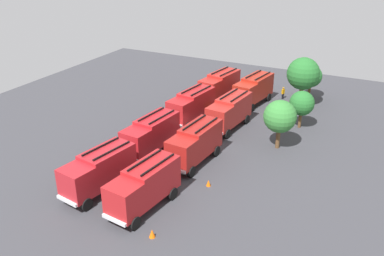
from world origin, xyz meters
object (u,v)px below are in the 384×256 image
(fire_truck_7, at_px, (144,185))
(tree_3, at_px, (280,117))
(firefighter_2, at_px, (128,136))
(traffic_cone_1, at_px, (208,183))
(firefighter_4, at_px, (160,171))
(traffic_cone_2, at_px, (232,99))
(fire_truck_4, at_px, (254,89))
(firefighter_3, at_px, (218,109))
(fire_truck_0, at_px, (220,85))
(tree_2, at_px, (302,103))
(fire_truck_2, at_px, (151,134))
(fire_truck_6, at_px, (195,143))
(firefighter_1, at_px, (205,84))
(tree_0, at_px, (311,76))
(traffic_cone_0, at_px, (152,233))
(firefighter_0, at_px, (283,93))
(fire_truck_3, at_px, (99,170))
(fire_truck_1, at_px, (191,105))
(tree_1, at_px, (303,74))
(fire_truck_5, at_px, (229,111))

(fire_truck_7, relative_size, tree_3, 1.39)
(firefighter_2, distance_m, traffic_cone_1, 11.84)
(firefighter_4, relative_size, traffic_cone_2, 3.01)
(fire_truck_4, distance_m, firefighter_3, 6.78)
(traffic_cone_1, bearing_deg, firefighter_4, -75.71)
(fire_truck_0, bearing_deg, tree_2, 79.37)
(fire_truck_2, distance_m, fire_truck_6, 4.98)
(fire_truck_6, xyz_separation_m, traffic_cone_1, (3.44, 3.07, -1.85))
(tree_3, bearing_deg, traffic_cone_1, -18.51)
(firefighter_1, distance_m, tree_3, 20.13)
(fire_truck_4, height_order, tree_0, tree_0)
(traffic_cone_1, bearing_deg, traffic_cone_0, -5.49)
(traffic_cone_2, bearing_deg, firefighter_0, 123.83)
(fire_truck_3, relative_size, firefighter_4, 4.16)
(traffic_cone_1, distance_m, traffic_cone_2, 21.97)
(fire_truck_1, height_order, tree_2, tree_2)
(tree_2, bearing_deg, firefighter_4, -26.09)
(tree_1, height_order, tree_3, tree_1)
(fire_truck_5, bearing_deg, tree_0, 162.88)
(fire_truck_4, bearing_deg, tree_2, 66.35)
(firefighter_4, bearing_deg, fire_truck_6, 62.83)
(fire_truck_5, height_order, firefighter_3, fire_truck_5)
(fire_truck_1, bearing_deg, fire_truck_7, 22.23)
(firefighter_1, distance_m, tree_0, 14.94)
(tree_0, bearing_deg, traffic_cone_2, -56.66)
(firefighter_1, xyz_separation_m, traffic_cone_2, (2.58, 5.18, -0.68))
(firefighter_3, distance_m, firefighter_4, 16.32)
(fire_truck_2, xyz_separation_m, tree_3, (-6.95, 11.48, 1.45))
(fire_truck_1, distance_m, traffic_cone_2, 9.04)
(tree_1, relative_size, traffic_cone_1, 10.83)
(fire_truck_5, relative_size, firefighter_1, 4.26)
(fire_truck_3, xyz_separation_m, firefighter_1, (-28.72, -3.14, -1.17))
(fire_truck_3, distance_m, firefighter_0, 31.28)
(fire_truck_7, height_order, firefighter_3, fire_truck_7)
(firefighter_4, bearing_deg, traffic_cone_1, 3.17)
(fire_truck_1, distance_m, tree_1, 15.59)
(tree_1, bearing_deg, tree_2, 12.97)
(fire_truck_0, relative_size, fire_truck_4, 1.00)
(fire_truck_5, relative_size, tree_0, 1.59)
(fire_truck_0, xyz_separation_m, fire_truck_1, (8.49, -0.07, 0.00))
(tree_0, xyz_separation_m, tree_2, (10.57, 1.23, -0.11))
(fire_truck_7, relative_size, traffic_cone_0, 10.77)
(firefighter_3, distance_m, tree_1, 12.33)
(fire_truck_6, height_order, firefighter_0, fire_truck_6)
(fire_truck_2, bearing_deg, fire_truck_6, 97.87)
(fire_truck_7, bearing_deg, tree_1, 175.26)
(fire_truck_4, distance_m, firefighter_1, 8.53)
(firefighter_3, bearing_deg, firefighter_0, -150.15)
(fire_truck_7, bearing_deg, fire_truck_3, -86.89)
(fire_truck_4, xyz_separation_m, traffic_cone_1, (21.37, 3.20, -1.85))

